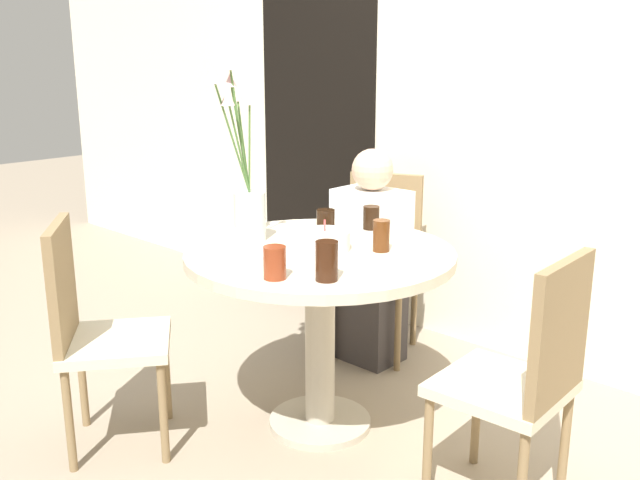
{
  "coord_description": "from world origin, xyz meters",
  "views": [
    {
      "loc": [
        1.84,
        -1.97,
        1.53
      ],
      "look_at": [
        0.0,
        0.0,
        0.81
      ],
      "focal_mm": 40.0,
      "sensor_mm": 36.0,
      "label": 1
    }
  ],
  "objects": [
    {
      "name": "chair_right_flank",
      "position": [
        -0.53,
        -0.7,
        0.52
      ],
      "size": [
        0.56,
        0.56,
        0.91
      ],
      "rotation": [
        0.0,
        0.0,
        2.5
      ],
      "color": "beige",
      "rests_on": "ground_plane"
    },
    {
      "name": "flower_vase",
      "position": [
        -0.31,
        -0.11,
        0.99
      ],
      "size": [
        0.18,
        0.27,
        0.75
      ],
      "color": "silver",
      "rests_on": "dining_table"
    },
    {
      "name": "drink_glass_2",
      "position": [
        -0.13,
        0.18,
        0.82
      ],
      "size": [
        0.08,
        0.08,
        0.11
      ],
      "color": "black",
      "rests_on": "dining_table"
    },
    {
      "name": "person_guest",
      "position": [
        -0.28,
        0.66,
        0.5
      ],
      "size": [
        0.34,
        0.24,
        1.07
      ],
      "color": "#383333",
      "rests_on": "ground_plane"
    },
    {
      "name": "chair_far_back",
      "position": [
        0.88,
        0.04,
        0.52
      ],
      "size": [
        0.42,
        0.42,
        0.91
      ],
      "rotation": [
        0.0,
        0.0,
        4.76
      ],
      "color": "beige",
      "rests_on": "ground_plane"
    },
    {
      "name": "drink_glass_4",
      "position": [
        0.28,
        -0.26,
        0.83
      ],
      "size": [
        0.08,
        0.08,
        0.14
      ],
      "color": "#33190C",
      "rests_on": "dining_table"
    },
    {
      "name": "wall_back",
      "position": [
        0.0,
        1.21,
        1.3
      ],
      "size": [
        8.0,
        0.05,
        2.6
      ],
      "color": "beige",
      "rests_on": "ground_plane"
    },
    {
      "name": "chair_left_flank",
      "position": [
        -0.34,
        0.81,
        0.52
      ],
      "size": [
        0.52,
        0.52,
        0.91
      ],
      "rotation": [
        0.0,
        0.0,
        0.4
      ],
      "color": "beige",
      "rests_on": "ground_plane"
    },
    {
      "name": "drink_glass_3",
      "position": [
        0.13,
        -0.37,
        0.82
      ],
      "size": [
        0.08,
        0.08,
        0.11
      ],
      "color": "maroon",
      "rests_on": "dining_table"
    },
    {
      "name": "birthday_cake",
      "position": [
        0.02,
        0.01,
        0.8
      ],
      "size": [
        0.2,
        0.2,
        0.12
      ],
      "color": "white",
      "rests_on": "dining_table"
    },
    {
      "name": "doorway_panel",
      "position": [
        -1.13,
        1.18,
        1.02
      ],
      "size": [
        0.9,
        0.01,
        2.05
      ],
      "color": "black",
      "rests_on": "ground_plane"
    },
    {
      "name": "side_plate",
      "position": [
        -0.17,
        -0.25,
        0.77
      ],
      "size": [
        0.22,
        0.22,
        0.01
      ],
      "color": "silver",
      "rests_on": "dining_table"
    },
    {
      "name": "ground_plane",
      "position": [
        0.0,
        0.0,
        0.0
      ],
      "size": [
        16.0,
        16.0,
        0.0
      ],
      "primitive_type": "plane",
      "color": "gray"
    },
    {
      "name": "drink_glass_1",
      "position": [
        -0.07,
        0.4,
        0.82
      ],
      "size": [
        0.07,
        0.07,
        0.1
      ],
      "color": "black",
      "rests_on": "dining_table"
    },
    {
      "name": "dining_table",
      "position": [
        0.0,
        0.0,
        0.62
      ],
      "size": [
        1.07,
        1.07,
        0.77
      ],
      "color": "beige",
      "rests_on": "ground_plane"
    },
    {
      "name": "drink_glass_0",
      "position": [
        0.19,
        0.15,
        0.83
      ],
      "size": [
        0.07,
        0.07,
        0.12
      ],
      "color": "#51280F",
      "rests_on": "dining_table"
    }
  ]
}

